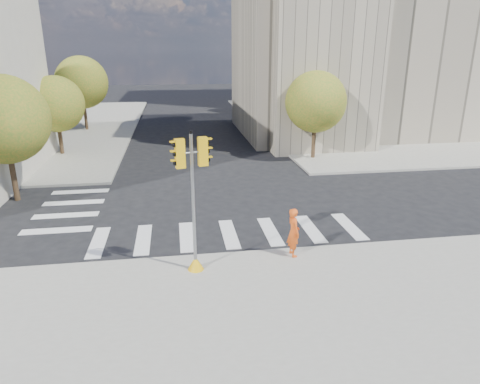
% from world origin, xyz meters
% --- Properties ---
extents(ground, '(160.00, 160.00, 0.00)m').
position_xyz_m(ground, '(0.00, 0.00, 0.00)').
color(ground, black).
rests_on(ground, ground).
extents(sidewalk_far_right, '(28.00, 40.00, 0.15)m').
position_xyz_m(sidewalk_far_right, '(20.00, 26.00, 0.07)').
color(sidewalk_far_right, gray).
rests_on(sidewalk_far_right, ground).
extents(civic_building, '(26.00, 16.00, 19.39)m').
position_xyz_m(civic_building, '(15.59, 19.12, 7.26)').
color(civic_building, '#9F947E').
rests_on(civic_building, ground).
extents(tree_lw_near, '(4.40, 4.40, 6.41)m').
position_xyz_m(tree_lw_near, '(-10.50, 4.00, 4.20)').
color(tree_lw_near, '#382616').
rests_on(tree_lw_near, ground).
extents(tree_lw_mid, '(4.00, 4.00, 5.77)m').
position_xyz_m(tree_lw_mid, '(-10.50, 14.00, 3.76)').
color(tree_lw_mid, '#382616').
rests_on(tree_lw_mid, ground).
extents(tree_lw_far, '(4.80, 4.80, 6.95)m').
position_xyz_m(tree_lw_far, '(-10.50, 24.00, 4.54)').
color(tree_lw_far, '#382616').
rests_on(tree_lw_far, ground).
extents(tree_re_near, '(4.20, 4.20, 6.16)m').
position_xyz_m(tree_re_near, '(7.50, 10.00, 4.05)').
color(tree_re_near, '#382616').
rests_on(tree_re_near, ground).
extents(tree_re_mid, '(4.60, 4.60, 6.66)m').
position_xyz_m(tree_re_mid, '(7.50, 22.00, 4.35)').
color(tree_re_mid, '#382616').
rests_on(tree_re_mid, ground).
extents(tree_re_far, '(4.00, 4.00, 5.88)m').
position_xyz_m(tree_re_far, '(7.50, 34.00, 3.87)').
color(tree_re_far, '#382616').
rests_on(tree_re_far, ground).
extents(lamp_near, '(0.35, 0.18, 8.11)m').
position_xyz_m(lamp_near, '(8.00, 14.00, 4.58)').
color(lamp_near, black).
rests_on(lamp_near, sidewalk_far_right).
extents(lamp_far, '(0.35, 0.18, 8.11)m').
position_xyz_m(lamp_far, '(8.00, 28.00, 4.58)').
color(lamp_far, black).
rests_on(lamp_far, sidewalk_far_right).
extents(traffic_signal, '(1.08, 0.56, 4.92)m').
position_xyz_m(traffic_signal, '(-1.70, -5.15, 2.25)').
color(traffic_signal, '#E2A70B').
rests_on(traffic_signal, sidewalk_near).
extents(photographer, '(0.53, 0.73, 1.87)m').
position_xyz_m(photographer, '(1.97, -4.60, 1.08)').
color(photographer, '#DE4F14').
rests_on(photographer, sidewalk_near).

